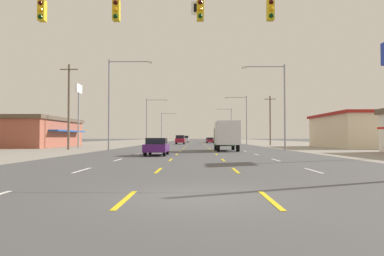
{
  "coord_description": "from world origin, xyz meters",
  "views": [
    {
      "loc": [
        -0.03,
        -9.05,
        1.51
      ],
      "look_at": [
        -0.63,
        40.08,
        2.81
      ],
      "focal_mm": 33.08,
      "sensor_mm": 36.0,
      "label": 1
    }
  ],
  "objects_px": {
    "sedan_inner_left_nearest": "(157,146)",
    "suv_inner_left_farther": "(185,139)",
    "suv_inner_left_mid": "(180,140)",
    "sedan_inner_right_midfar": "(210,140)",
    "pole_sign_left_row_1": "(79,100)",
    "box_truck_inner_right_near": "(226,134)",
    "streetlight_left_row_0": "(114,97)",
    "streetlight_left_row_1": "(149,118)",
    "streetlight_right_row_0": "(280,100)",
    "streetlight_right_row_1": "(244,116)",
    "streetlight_left_row_2": "(163,125)",
    "streetlight_right_row_2": "(230,123)",
    "sedan_inner_right_far": "(209,140)"
  },
  "relations": [
    {
      "from": "box_truck_inner_right_near",
      "to": "streetlight_left_row_0",
      "type": "height_order",
      "value": "streetlight_left_row_0"
    },
    {
      "from": "sedan_inner_left_nearest",
      "to": "streetlight_left_row_1",
      "type": "relative_size",
      "value": 0.48
    },
    {
      "from": "pole_sign_left_row_1",
      "to": "streetlight_right_row_0",
      "type": "xyz_separation_m",
      "value": [
        26.3,
        -9.02,
        -0.96
      ]
    },
    {
      "from": "sedan_inner_right_midfar",
      "to": "pole_sign_left_row_1",
      "type": "height_order",
      "value": "pole_sign_left_row_1"
    },
    {
      "from": "streetlight_right_row_1",
      "to": "streetlight_right_row_2",
      "type": "bearing_deg",
      "value": 89.95
    },
    {
      "from": "suv_inner_left_farther",
      "to": "streetlight_left_row_1",
      "type": "xyz_separation_m",
      "value": [
        -6.39,
        -33.33,
        4.46
      ]
    },
    {
      "from": "streetlight_left_row_0",
      "to": "streetlight_right_row_0",
      "type": "xyz_separation_m",
      "value": [
        19.2,
        0.0,
        -0.34
      ]
    },
    {
      "from": "suv_inner_left_mid",
      "to": "sedan_inner_left_nearest",
      "type": "bearing_deg",
      "value": -89.68
    },
    {
      "from": "sedan_inner_left_nearest",
      "to": "suv_inner_left_mid",
      "type": "distance_m",
      "value": 48.58
    },
    {
      "from": "suv_inner_left_mid",
      "to": "streetlight_left_row_0",
      "type": "height_order",
      "value": "streetlight_left_row_0"
    },
    {
      "from": "box_truck_inner_right_near",
      "to": "suv_inner_left_mid",
      "type": "relative_size",
      "value": 1.47
    },
    {
      "from": "streetlight_right_row_0",
      "to": "streetlight_right_row_1",
      "type": "distance_m",
      "value": 30.93
    },
    {
      "from": "suv_inner_left_farther",
      "to": "streetlight_left_row_1",
      "type": "relative_size",
      "value": 0.52
    },
    {
      "from": "streetlight_right_row_0",
      "to": "streetlight_right_row_2",
      "type": "relative_size",
      "value": 1.0
    },
    {
      "from": "pole_sign_left_row_1",
      "to": "streetlight_left_row_0",
      "type": "xyz_separation_m",
      "value": [
        7.1,
        -9.02,
        -0.62
      ]
    },
    {
      "from": "suv_inner_left_farther",
      "to": "streetlight_right_row_0",
      "type": "xyz_separation_m",
      "value": [
        12.9,
        -64.26,
        4.81
      ]
    },
    {
      "from": "streetlight_left_row_0",
      "to": "streetlight_right_row_1",
      "type": "relative_size",
      "value": 1.07
    },
    {
      "from": "pole_sign_left_row_1",
      "to": "sedan_inner_right_midfar",
      "type": "bearing_deg",
      "value": 64.76
    },
    {
      "from": "streetlight_left_row_2",
      "to": "pole_sign_left_row_1",
      "type": "bearing_deg",
      "value": -97.61
    },
    {
      "from": "box_truck_inner_right_near",
      "to": "streetlight_left_row_1",
      "type": "bearing_deg",
      "value": 111.89
    },
    {
      "from": "sedan_inner_right_midfar",
      "to": "streetlight_left_row_1",
      "type": "height_order",
      "value": "streetlight_left_row_1"
    },
    {
      "from": "sedan_inner_right_midfar",
      "to": "streetlight_right_row_0",
      "type": "relative_size",
      "value": 0.45
    },
    {
      "from": "box_truck_inner_right_near",
      "to": "streetlight_right_row_1",
      "type": "xyz_separation_m",
      "value": [
        6.37,
        32.29,
        3.93
      ]
    },
    {
      "from": "sedan_inner_right_midfar",
      "to": "streetlight_left_row_0",
      "type": "distance_m",
      "value": 54.02
    },
    {
      "from": "streetlight_right_row_2",
      "to": "pole_sign_left_row_1",
      "type": "bearing_deg",
      "value": -116.55
    },
    {
      "from": "sedan_inner_right_midfar",
      "to": "sedan_inner_right_far",
      "type": "xyz_separation_m",
      "value": [
        0.1,
        11.8,
        0.0
      ]
    },
    {
      "from": "sedan_inner_right_midfar",
      "to": "streetlight_left_row_0",
      "type": "height_order",
      "value": "streetlight_left_row_0"
    },
    {
      "from": "suv_inner_left_farther",
      "to": "pole_sign_left_row_1",
      "type": "height_order",
      "value": "pole_sign_left_row_1"
    },
    {
      "from": "streetlight_left_row_0",
      "to": "streetlight_left_row_1",
      "type": "distance_m",
      "value": 30.94
    },
    {
      "from": "suv_inner_left_farther",
      "to": "streetlight_left_row_2",
      "type": "xyz_separation_m",
      "value": [
        -6.35,
        -2.4,
        4.12
      ]
    },
    {
      "from": "suv_inner_left_mid",
      "to": "sedan_inner_right_far",
      "type": "distance_m",
      "value": 27.41
    },
    {
      "from": "suv_inner_left_mid",
      "to": "streetlight_right_row_0",
      "type": "height_order",
      "value": "streetlight_right_row_0"
    },
    {
      "from": "sedan_inner_left_nearest",
      "to": "suv_inner_left_farther",
      "type": "relative_size",
      "value": 0.92
    },
    {
      "from": "box_truck_inner_right_near",
      "to": "sedan_inner_right_midfar",
      "type": "distance_m",
      "value": 53.48
    },
    {
      "from": "box_truck_inner_right_near",
      "to": "streetlight_left_row_0",
      "type": "distance_m",
      "value": 13.68
    },
    {
      "from": "sedan_inner_right_far",
      "to": "box_truck_inner_right_near",
      "type": "bearing_deg",
      "value": -90.36
    },
    {
      "from": "suv_inner_left_mid",
      "to": "streetlight_left_row_0",
      "type": "relative_size",
      "value": 0.46
    },
    {
      "from": "sedan_inner_left_nearest",
      "to": "box_truck_inner_right_near",
      "type": "bearing_deg",
      "value": 55.7
    },
    {
      "from": "suv_inner_left_mid",
      "to": "streetlight_right_row_1",
      "type": "relative_size",
      "value": 0.5
    },
    {
      "from": "sedan_inner_right_far",
      "to": "sedan_inner_left_nearest",
      "type": "bearing_deg",
      "value": -95.36
    },
    {
      "from": "box_truck_inner_right_near",
      "to": "pole_sign_left_row_1",
      "type": "distance_m",
      "value": 23.07
    },
    {
      "from": "sedan_inner_left_nearest",
      "to": "streetlight_left_row_2",
      "type": "xyz_separation_m",
      "value": [
        -6.3,
        72.95,
        4.39
      ]
    },
    {
      "from": "suv_inner_left_farther",
      "to": "pole_sign_left_row_1",
      "type": "xyz_separation_m",
      "value": [
        -13.41,
        -55.24,
        5.77
      ]
    },
    {
      "from": "box_truck_inner_right_near",
      "to": "streetlight_left_row_2",
      "type": "relative_size",
      "value": 0.83
    },
    {
      "from": "streetlight_right_row_2",
      "to": "suv_inner_left_farther",
      "type": "bearing_deg",
      "value": 169.55
    },
    {
      "from": "sedan_inner_left_nearest",
      "to": "sedan_inner_right_far",
      "type": "height_order",
      "value": "same"
    },
    {
      "from": "streetlight_left_row_0",
      "to": "streetlight_right_row_1",
      "type": "height_order",
      "value": "streetlight_left_row_0"
    },
    {
      "from": "sedan_inner_right_midfar",
      "to": "suv_inner_left_farther",
      "type": "relative_size",
      "value": 0.92
    },
    {
      "from": "box_truck_inner_right_near",
      "to": "sedan_inner_right_far",
      "type": "height_order",
      "value": "box_truck_inner_right_near"
    },
    {
      "from": "sedan_inner_left_nearest",
      "to": "sedan_inner_right_midfar",
      "type": "height_order",
      "value": "same"
    }
  ]
}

